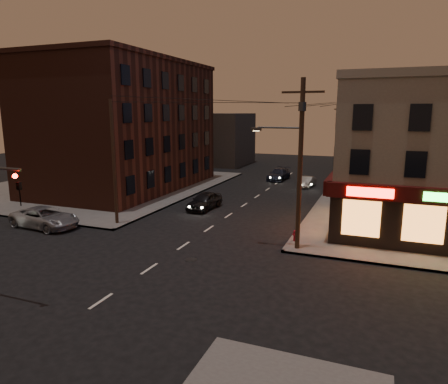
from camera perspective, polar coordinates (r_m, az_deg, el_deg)
The scene contains 14 objects.
ground at distance 22.14m, azimuth -10.64°, elevation -10.73°, with size 120.00×120.00×0.00m, color black.
sidewalk_nw at distance 47.22m, azimuth -17.04°, elevation 0.92°, with size 24.00×28.00×0.15m, color #514F4C.
brick_apartment at distance 44.43m, azimuth -13.95°, elevation 8.99°, with size 12.00×20.00×13.00m, color #452016.
bg_building_ne_a at distance 55.56m, azimuth 24.45°, elevation 5.47°, with size 10.00×12.00×7.00m, color #3F3D3A.
bg_building_nw at distance 64.13m, azimuth -0.70°, elevation 7.60°, with size 9.00×10.00×8.00m, color #3F3D3A.
bg_building_ne_b at distance 69.49m, azimuth 22.24°, elevation 6.22°, with size 8.00×8.00×6.00m, color #3F3D3A.
utility_pole_main at distance 23.63m, azimuth 10.59°, elevation 5.12°, with size 4.20×0.44×10.00m.
utility_pole_far at distance 49.60m, azimuth 16.51°, elevation 6.76°, with size 0.26×0.26×9.00m, color #382619.
utility_pole_west at distance 29.98m, azimuth -15.46°, elevation 4.07°, with size 0.24×0.24×9.00m, color #382619.
suv_cross at distance 31.74m, azimuth -24.22°, elevation -3.34°, with size 2.44×5.30×1.47m, color gray.
sedan_near at distance 34.37m, azimuth -2.80°, elevation -1.27°, with size 1.73×4.30×1.46m, color black.
sedan_mid at distance 45.38m, azimuth 11.75°, elevation 1.42°, with size 1.23×3.53×1.16m, color slate.
sedan_far at distance 49.56m, azimuth 7.82°, elevation 2.52°, with size 1.96×4.82×1.40m, color black.
fire_hydrant at distance 26.01m, azimuth 10.10°, elevation -6.06°, with size 0.32×0.32×0.72m.
Camera 1 is at (11.09, -17.28, 8.27)m, focal length 32.00 mm.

